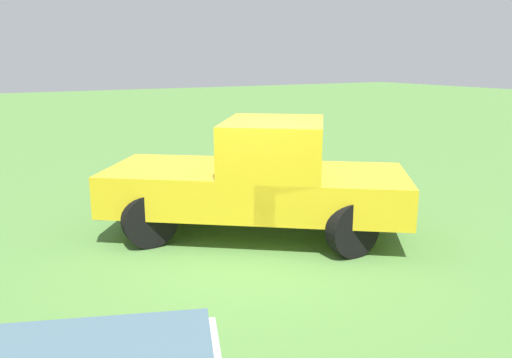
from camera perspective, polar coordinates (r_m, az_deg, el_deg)
The scene contains 2 objects.
ground_plane at distance 7.56m, azimuth 0.32°, elevation -7.97°, with size 80.00×80.00×0.00m, color #54843D.
pickup_truck at distance 7.98m, azimuth 0.84°, elevation 0.35°, with size 4.84×4.30×1.83m.
Camera 1 is at (-3.52, -6.10, 2.75)m, focal length 35.66 mm.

